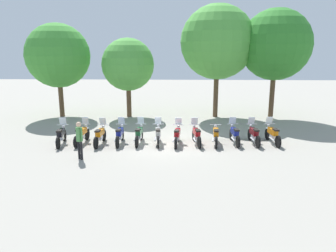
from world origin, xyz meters
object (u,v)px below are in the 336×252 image
Objects in this scene: motorcycle_6 at (177,135)px; motorcycle_7 at (196,135)px; motorcycle_0 at (61,135)px; motorcycle_8 at (216,135)px; person_0 at (79,137)px; motorcycle_3 at (120,134)px; tree_2 at (218,42)px; tree_3 at (276,45)px; motorcycle_10 at (254,134)px; motorcycle_11 at (273,134)px; motorcycle_4 at (139,134)px; motorcycle_5 at (158,134)px; motorcycle_9 at (234,134)px; motorcycle_2 at (100,135)px; motorcycle_1 at (82,134)px; tree_0 at (58,56)px; tree_1 at (128,65)px.

motorcycle_6 is 1.00× the size of motorcycle_7.
motorcycle_0 is 6.27m from motorcycle_6.
person_0 reaches higher than motorcycle_8.
tree_2 is at bearing -38.52° from motorcycle_3.
tree_2 is at bearing 173.57° from tree_3.
motorcycle_10 and motorcycle_11 have the same top height.
motorcycle_4 is 4.17m from motorcycle_8.
motorcycle_7 is at bearing -129.67° from tree_3.
tree_3 is (4.87, 7.12, 4.88)m from motorcycle_8.
motorcycle_0 is at bearing 90.60° from motorcycle_5.
motorcycle_0 is 7.31m from motorcycle_7.
motorcycle_9 is 8.19m from person_0.
motorcycle_2 is 11.70m from tree_2.
motorcycle_7 is 4.18m from motorcycle_11.
tree_3 is at bearing -54.30° from motorcycle_2.
motorcycle_1 is 1.00× the size of motorcycle_11.
motorcycle_3 and motorcycle_9 have the same top height.
motorcycle_1 is 1.00× the size of motorcycle_3.
motorcycle_2 is at bearing 100.17° from motorcycle_3.
tree_2 is at bearing -1.68° from motorcycle_9.
motorcycle_8 is (7.30, 0.12, -0.01)m from motorcycle_1.
tree_0 is (-12.13, 7.10, 4.08)m from motorcycle_9.
motorcycle_7 is (3.12, -0.04, 0.00)m from motorcycle_4.
motorcycle_0 is 1.00× the size of motorcycle_9.
tree_2 is at bearing -30.84° from motorcycle_4.
motorcycle_11 is at bearing -87.97° from motorcycle_3.
motorcycle_11 is (8.34, 0.38, 0.00)m from motorcycle_3.
motorcycle_1 is 0.37× the size of tree_1.
motorcycle_4 is 1.00× the size of motorcycle_6.
motorcycle_6 and motorcycle_11 have the same top height.
motorcycle_11 is 9.18m from tree_2.
tree_2 is at bearing -1.84° from motorcycle_8.
motorcycle_2 is at bearing 100.65° from motorcycle_4.
motorcycle_3 and motorcycle_5 have the same top height.
motorcycle_5 is (2.08, 0.11, 0.00)m from motorcycle_3.
motorcycle_2 is 7.31m from motorcycle_9.
person_0 is at bearing 125.03° from motorcycle_6.
motorcycle_0 is at bearing -150.42° from tree_3.
motorcycle_2 and motorcycle_9 have the same top height.
motorcycle_5 is 3.13m from motorcycle_8.
motorcycle_5 is 11.76m from tree_3.
motorcycle_4 is 12.49m from tree_3.
motorcycle_5 is at bearing -42.42° from tree_0.
tree_2 is (4.94, 7.57, 5.06)m from motorcycle_4.
tree_3 is at bearing -1.42° from tree_1.
motorcycle_5 is 1.00× the size of motorcycle_11.
tree_3 is at bearing -0.60° from tree_0.
tree_1 is at bearing 15.27° from motorcycle_4.
motorcycle_3 is 1.00× the size of motorcycle_9.
motorcycle_5 is 0.37× the size of tree_1.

